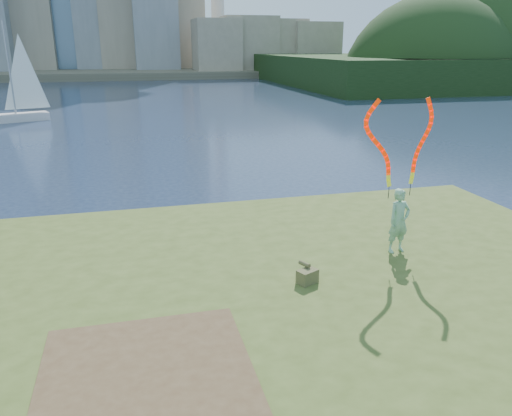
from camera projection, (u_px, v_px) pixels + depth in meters
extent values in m
plane|color=#18243D|center=(241.00, 300.00, 11.37)|extent=(320.00, 320.00, 0.00)
cube|color=#3A4B1A|center=(271.00, 358.00, 9.02)|extent=(20.00, 18.00, 0.30)
cube|color=#3A4B1A|center=(267.00, 337.00, 9.22)|extent=(17.00, 15.00, 0.30)
cube|color=#3A4B1A|center=(264.00, 320.00, 9.32)|extent=(14.00, 12.00, 0.30)
cube|color=#47331E|center=(147.00, 369.00, 7.65)|extent=(3.20, 3.00, 0.02)
cube|color=brown|center=(136.00, 71.00, 98.64)|extent=(320.00, 40.00, 1.20)
cube|color=black|center=(496.00, 68.00, 78.90)|extent=(70.00, 42.00, 4.00)
imported|color=#206D35|center=(399.00, 221.00, 11.80)|extent=(0.62, 0.46, 1.56)
cylinder|color=black|center=(389.00, 192.00, 11.56)|extent=(0.02, 0.02, 0.30)
cylinder|color=black|center=(410.00, 189.00, 11.80)|extent=(0.02, 0.02, 0.30)
cube|color=#484824|center=(307.00, 276.00, 10.40)|extent=(0.49, 0.42, 0.29)
cylinder|color=#484824|center=(304.00, 264.00, 10.52)|extent=(0.20, 0.29, 0.10)
cube|color=silver|center=(17.00, 118.00, 37.77)|extent=(4.75, 2.91, 0.63)
cylinder|color=gray|center=(9.00, 70.00, 36.67)|extent=(0.13, 0.13, 6.88)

